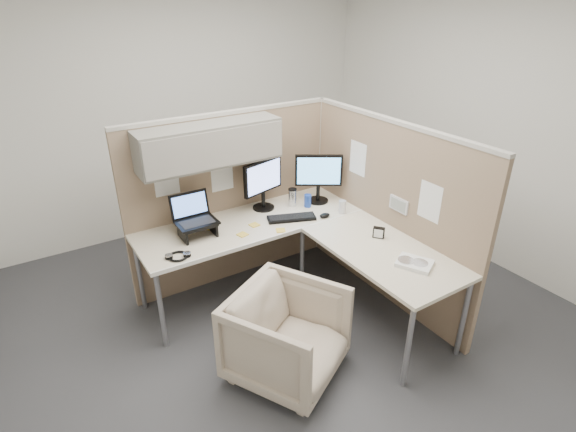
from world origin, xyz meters
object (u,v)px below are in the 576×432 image
desk (298,238)px  monitor_left (263,181)px  office_chair (287,332)px  keyboard (292,218)px

desk → monitor_left: monitor_left is taller
desk → office_chair: size_ratio=2.70×
desk → keyboard: bearing=69.3°
monitor_left → keyboard: size_ratio=1.10×
office_chair → keyboard: keyboard is taller
desk → keyboard: 0.28m
monitor_left → office_chair: bearing=-128.1°
desk → keyboard: (0.10, 0.26, 0.05)m
desk → office_chair: bearing=-129.1°
monitor_left → keyboard: bearing=-89.0°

